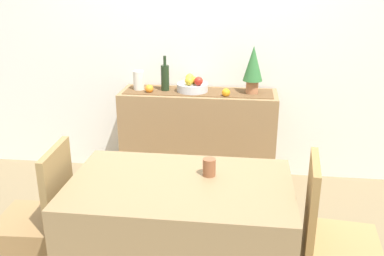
{
  "coord_description": "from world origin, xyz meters",
  "views": [
    {
      "loc": [
        0.39,
        -2.68,
        1.82
      ],
      "look_at": [
        0.01,
        0.34,
        0.73
      ],
      "focal_mm": 40.07,
      "sensor_mm": 36.0,
      "label": 1
    }
  ],
  "objects_px": {
    "ceramic_vase": "(139,81)",
    "coffee_cup": "(209,167)",
    "sideboard_console": "(198,138)",
    "chair_near_window": "(38,244)",
    "wine_bottle": "(165,77)",
    "dining_table": "(180,240)",
    "fruit_bowl": "(192,87)",
    "potted_plant": "(253,67)"
  },
  "relations": [
    {
      "from": "ceramic_vase",
      "to": "chair_near_window",
      "type": "bearing_deg",
      "value": -100.76
    },
    {
      "from": "ceramic_vase",
      "to": "sideboard_console",
      "type": "bearing_deg",
      "value": 0.0
    },
    {
      "from": "sideboard_console",
      "to": "potted_plant",
      "type": "bearing_deg",
      "value": 0.0
    },
    {
      "from": "chair_near_window",
      "to": "wine_bottle",
      "type": "bearing_deg",
      "value": 70.83
    },
    {
      "from": "wine_bottle",
      "to": "dining_table",
      "type": "distance_m",
      "value": 1.66
    },
    {
      "from": "fruit_bowl",
      "to": "coffee_cup",
      "type": "xyz_separation_m",
      "value": [
        0.27,
        -1.4,
        -0.1
      ]
    },
    {
      "from": "wine_bottle",
      "to": "coffee_cup",
      "type": "bearing_deg",
      "value": -69.95
    },
    {
      "from": "sideboard_console",
      "to": "potted_plant",
      "type": "xyz_separation_m",
      "value": [
        0.46,
        0.0,
        0.66
      ]
    },
    {
      "from": "dining_table",
      "to": "fruit_bowl",
      "type": "bearing_deg",
      "value": 94.5
    },
    {
      "from": "sideboard_console",
      "to": "fruit_bowl",
      "type": "xyz_separation_m",
      "value": [
        -0.05,
        0.0,
        0.47
      ]
    },
    {
      "from": "ceramic_vase",
      "to": "dining_table",
      "type": "distance_m",
      "value": 1.72
    },
    {
      "from": "fruit_bowl",
      "to": "coffee_cup",
      "type": "height_order",
      "value": "fruit_bowl"
    },
    {
      "from": "ceramic_vase",
      "to": "dining_table",
      "type": "relative_size",
      "value": 0.14
    },
    {
      "from": "sideboard_console",
      "to": "ceramic_vase",
      "type": "bearing_deg",
      "value": 180.0
    },
    {
      "from": "wine_bottle",
      "to": "chair_near_window",
      "type": "distance_m",
      "value": 1.74
    },
    {
      "from": "sideboard_console",
      "to": "ceramic_vase",
      "type": "xyz_separation_m",
      "value": [
        -0.53,
        0.0,
        0.51
      ]
    },
    {
      "from": "fruit_bowl",
      "to": "wine_bottle",
      "type": "relative_size",
      "value": 0.88
    },
    {
      "from": "fruit_bowl",
      "to": "potted_plant",
      "type": "xyz_separation_m",
      "value": [
        0.51,
        0.0,
        0.2
      ]
    },
    {
      "from": "ceramic_vase",
      "to": "coffee_cup",
      "type": "bearing_deg",
      "value": -61.86
    },
    {
      "from": "fruit_bowl",
      "to": "dining_table",
      "type": "distance_m",
      "value": 1.6
    },
    {
      "from": "sideboard_console",
      "to": "fruit_bowl",
      "type": "height_order",
      "value": "fruit_bowl"
    },
    {
      "from": "wine_bottle",
      "to": "coffee_cup",
      "type": "xyz_separation_m",
      "value": [
        0.51,
        -1.4,
        -0.18
      ]
    },
    {
      "from": "potted_plant",
      "to": "coffee_cup",
      "type": "relative_size",
      "value": 4.03
    },
    {
      "from": "sideboard_console",
      "to": "fruit_bowl",
      "type": "distance_m",
      "value": 0.47
    },
    {
      "from": "wine_bottle",
      "to": "dining_table",
      "type": "xyz_separation_m",
      "value": [
        0.36,
        -1.51,
        -0.6
      ]
    },
    {
      "from": "wine_bottle",
      "to": "chair_near_window",
      "type": "relative_size",
      "value": 0.34
    },
    {
      "from": "sideboard_console",
      "to": "potted_plant",
      "type": "distance_m",
      "value": 0.81
    },
    {
      "from": "dining_table",
      "to": "chair_near_window",
      "type": "bearing_deg",
      "value": 179.94
    },
    {
      "from": "fruit_bowl",
      "to": "ceramic_vase",
      "type": "bearing_deg",
      "value": 180.0
    },
    {
      "from": "sideboard_console",
      "to": "chair_near_window",
      "type": "xyz_separation_m",
      "value": [
        -0.82,
        -1.51,
        -0.16
      ]
    },
    {
      "from": "wine_bottle",
      "to": "dining_table",
      "type": "bearing_deg",
      "value": -76.62
    },
    {
      "from": "sideboard_console",
      "to": "dining_table",
      "type": "bearing_deg",
      "value": -87.52
    },
    {
      "from": "sideboard_console",
      "to": "wine_bottle",
      "type": "relative_size",
      "value": 4.41
    },
    {
      "from": "dining_table",
      "to": "coffee_cup",
      "type": "xyz_separation_m",
      "value": [
        0.15,
        0.11,
        0.42
      ]
    },
    {
      "from": "dining_table",
      "to": "chair_near_window",
      "type": "xyz_separation_m",
      "value": [
        -0.88,
        0.0,
        -0.1
      ]
    },
    {
      "from": "coffee_cup",
      "to": "chair_near_window",
      "type": "height_order",
      "value": "chair_near_window"
    },
    {
      "from": "sideboard_console",
      "to": "coffee_cup",
      "type": "xyz_separation_m",
      "value": [
        0.22,
        -1.4,
        0.36
      ]
    },
    {
      "from": "fruit_bowl",
      "to": "sideboard_console",
      "type": "bearing_deg",
      "value": 0.0
    },
    {
      "from": "sideboard_console",
      "to": "chair_near_window",
      "type": "distance_m",
      "value": 1.72
    },
    {
      "from": "dining_table",
      "to": "chair_near_window",
      "type": "distance_m",
      "value": 0.89
    },
    {
      "from": "wine_bottle",
      "to": "sideboard_console",
      "type": "bearing_deg",
      "value": 0.0
    },
    {
      "from": "sideboard_console",
      "to": "wine_bottle",
      "type": "height_order",
      "value": "wine_bottle"
    }
  ]
}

